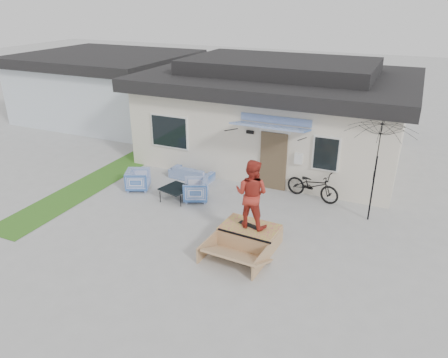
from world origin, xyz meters
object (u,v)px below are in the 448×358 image
at_px(loveseat, 192,171).
at_px(coffee_table, 176,194).
at_px(patio_umbrella, 376,167).
at_px(skater, 252,193).
at_px(skateboard, 251,225).
at_px(bicycle, 313,182).
at_px(armchair_right, 196,189).
at_px(skate_ramp, 250,235).
at_px(armchair_left, 138,179).

bearing_deg(loveseat, coffee_table, 105.06).
distance_m(patio_umbrella, skater, 3.98).
relative_size(coffee_table, skateboard, 1.17).
distance_m(bicycle, skater, 3.72).
bearing_deg(coffee_table, patio_umbrella, 11.35).
relative_size(armchair_right, bicycle, 0.44).
distance_m(loveseat, patio_umbrella, 6.68).
relative_size(armchair_right, patio_umbrella, 0.38).
relative_size(skate_ramp, skater, 1.07).
relative_size(bicycle, skate_ramp, 0.91).
distance_m(loveseat, skateboard, 4.90).
bearing_deg(armchair_left, coffee_table, -120.19).
distance_m(armchair_left, armchair_right, 2.28).
bearing_deg(armchair_left, bicycle, -97.15).
height_order(bicycle, skate_ramp, bicycle).
bearing_deg(skateboard, patio_umbrella, 58.95).
height_order(skate_ramp, skater, skater).
bearing_deg(bicycle, skateboard, 178.01).
relative_size(patio_umbrella, skater, 1.13).
bearing_deg(armchair_left, skate_ramp, -133.63).
distance_m(coffee_table, skate_ramp, 3.63).
relative_size(armchair_left, armchair_right, 0.98).
height_order(skate_ramp, skateboard, skateboard).
relative_size(patio_umbrella, skateboard, 2.90).
height_order(coffee_table, skateboard, skateboard).
bearing_deg(bicycle, armchair_left, 119.82).
bearing_deg(loveseat, bicycle, -173.91).
xyz_separation_m(bicycle, skater, (-0.92, -3.48, 0.93)).
height_order(armchair_right, skateboard, armchair_right).
xyz_separation_m(coffee_table, patio_umbrella, (6.14, 1.23, 1.53)).
xyz_separation_m(coffee_table, skater, (3.28, -1.51, 1.32)).
distance_m(armchair_left, bicycle, 6.12).
bearing_deg(skate_ramp, loveseat, 140.90).
bearing_deg(skate_ramp, skater, 90.00).
xyz_separation_m(patio_umbrella, skateboard, (-2.87, -2.75, -1.21)).
bearing_deg(skateboard, skate_ramp, -78.32).
xyz_separation_m(armchair_right, skateboard, (2.66, -1.76, 0.13)).
distance_m(armchair_right, coffee_table, 0.69).
xyz_separation_m(loveseat, armchair_left, (-1.30, -1.60, 0.07)).
xyz_separation_m(armchair_left, patio_umbrella, (7.80, 1.06, 1.34)).
height_order(patio_umbrella, skate_ramp, patio_umbrella).
height_order(armchair_left, bicycle, bicycle).
distance_m(loveseat, skate_ramp, 4.93).
xyz_separation_m(loveseat, skater, (3.63, -3.29, 1.21)).
bearing_deg(patio_umbrella, skateboard, -136.23).
xyz_separation_m(armchair_right, skate_ramp, (2.65, -1.81, -0.15)).
distance_m(patio_umbrella, skate_ramp, 4.28).
relative_size(armchair_left, bicycle, 0.43).
bearing_deg(skater, loveseat, -39.43).
xyz_separation_m(loveseat, coffee_table, (0.36, -1.77, -0.11)).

